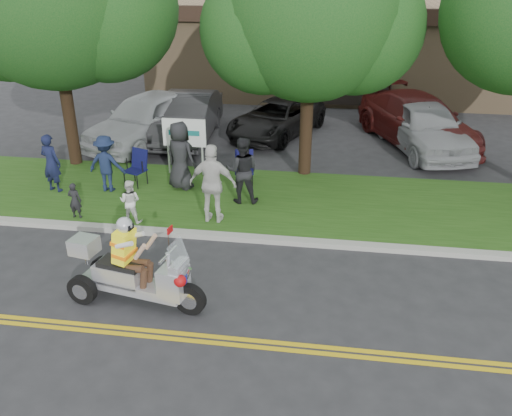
# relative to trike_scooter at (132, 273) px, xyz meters

# --- Properties ---
(ground) EXTENTS (120.00, 120.00, 0.00)m
(ground) POSITION_rel_trike_scooter_xyz_m (2.25, -0.40, -0.61)
(ground) COLOR #28282B
(ground) RESTS_ON ground
(centerline_near) EXTENTS (60.00, 0.10, 0.01)m
(centerline_near) POSITION_rel_trike_scooter_xyz_m (2.25, -0.98, -0.61)
(centerline_near) COLOR gold
(centerline_near) RESTS_ON ground
(centerline_far) EXTENTS (60.00, 0.10, 0.01)m
(centerline_far) POSITION_rel_trike_scooter_xyz_m (2.25, -0.82, -0.61)
(centerline_far) COLOR gold
(centerline_far) RESTS_ON ground
(curb) EXTENTS (60.00, 0.25, 0.12)m
(curb) POSITION_rel_trike_scooter_xyz_m (2.25, 2.65, -0.55)
(curb) COLOR #A8A89E
(curb) RESTS_ON ground
(grass_verge) EXTENTS (60.00, 4.00, 0.10)m
(grass_verge) POSITION_rel_trike_scooter_xyz_m (2.25, 4.80, -0.56)
(grass_verge) COLOR #224B14
(grass_verge) RESTS_ON ground
(commercial_building) EXTENTS (18.00, 8.20, 4.00)m
(commercial_building) POSITION_rel_trike_scooter_xyz_m (4.25, 18.58, 1.40)
(commercial_building) COLOR #9E7F5B
(commercial_building) RESTS_ON ground
(tree_mid) EXTENTS (5.88, 4.80, 7.05)m
(tree_mid) POSITION_rel_trike_scooter_xyz_m (2.81, 6.83, 3.82)
(tree_mid) COLOR #332114
(tree_mid) RESTS_ON ground
(business_sign) EXTENTS (1.25, 0.06, 1.75)m
(business_sign) POSITION_rel_trike_scooter_xyz_m (-0.65, 6.20, 0.64)
(business_sign) COLOR silver
(business_sign) RESTS_ON ground
(trike_scooter) EXTENTS (2.68, 1.11, 1.76)m
(trike_scooter) POSITION_rel_trike_scooter_xyz_m (0.00, 0.00, 0.00)
(trike_scooter) COLOR black
(trike_scooter) RESTS_ON ground
(lawn_chair_a) EXTENTS (0.68, 0.69, 0.99)m
(lawn_chair_a) POSITION_rel_trike_scooter_xyz_m (-1.76, 5.28, 0.05)
(lawn_chair_a) COLOR black
(lawn_chair_a) RESTS_ON grass_verge
(lawn_chair_b) EXTENTS (0.59, 0.60, 0.96)m
(lawn_chair_b) POSITION_rel_trike_scooter_xyz_m (1.15, 5.70, 0.03)
(lawn_chair_b) COLOR black
(lawn_chair_b) RESTS_ON grass_verge
(spectator_adult_left) EXTENTS (0.65, 0.51, 1.58)m
(spectator_adult_left) POSITION_rel_trike_scooter_xyz_m (-3.85, 4.50, 0.28)
(spectator_adult_left) COLOR #141939
(spectator_adult_left) RESTS_ON grass_verge
(spectator_adult_mid) EXTENTS (0.90, 0.74, 1.72)m
(spectator_adult_mid) POSITION_rel_trike_scooter_xyz_m (1.30, 4.54, 0.35)
(spectator_adult_mid) COLOR black
(spectator_adult_mid) RESTS_ON grass_verge
(spectator_adult_right) EXTENTS (1.15, 0.52, 1.92)m
(spectator_adult_right) POSITION_rel_trike_scooter_xyz_m (0.81, 3.33, 0.45)
(spectator_adult_right) COLOR silver
(spectator_adult_right) RESTS_ON grass_verge
(spectator_chair_a) EXTENTS (1.02, 0.61, 1.54)m
(spectator_chair_a) POSITION_rel_trike_scooter_xyz_m (-2.41, 4.72, 0.26)
(spectator_chair_a) COLOR #172241
(spectator_chair_a) RESTS_ON grass_verge
(spectator_chair_b) EXTENTS (1.07, 0.92, 1.86)m
(spectator_chair_b) POSITION_rel_trike_scooter_xyz_m (-0.49, 5.18, 0.42)
(spectator_chair_b) COLOR black
(spectator_chair_b) RESTS_ON grass_verge
(child_left) EXTENTS (0.33, 0.22, 0.90)m
(child_left) POSITION_rel_trike_scooter_xyz_m (-2.54, 3.02, -0.06)
(child_left) COLOR black
(child_left) RESTS_ON grass_verge
(child_right) EXTENTS (0.54, 0.44, 1.06)m
(child_right) POSITION_rel_trike_scooter_xyz_m (-1.13, 3.00, 0.02)
(child_right) COLOR white
(child_right) RESTS_ON grass_verge
(parked_car_far_left) EXTENTS (3.60, 5.46, 1.73)m
(parked_car_far_left) POSITION_rel_trike_scooter_xyz_m (-2.75, 9.05, 0.25)
(parked_car_far_left) COLOR #A8ABAF
(parked_car_far_left) RESTS_ON ground
(parked_car_left) EXTENTS (1.83, 4.78, 1.56)m
(parked_car_left) POSITION_rel_trike_scooter_xyz_m (-1.49, 9.71, 0.16)
(parked_car_left) COLOR #2D2D2F
(parked_car_left) RESTS_ON ground
(parked_car_mid) EXTENTS (3.61, 4.92, 1.24)m
(parked_car_mid) POSITION_rel_trike_scooter_xyz_m (1.51, 10.57, 0.01)
(parked_car_mid) COLOR black
(parked_car_mid) RESTS_ON ground
(parked_car_right) EXTENTS (4.36, 6.02, 1.62)m
(parked_car_right) POSITION_rel_trike_scooter_xyz_m (6.32, 10.35, 0.20)
(parked_car_right) COLOR #4B1311
(parked_car_right) RESTS_ON ground
(parked_car_far_right) EXTENTS (3.20, 5.22, 1.66)m
(parked_car_far_right) POSITION_rel_trike_scooter_xyz_m (6.44, 9.68, 0.22)
(parked_car_far_right) COLOR #9B9DA2
(parked_car_far_right) RESTS_ON ground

